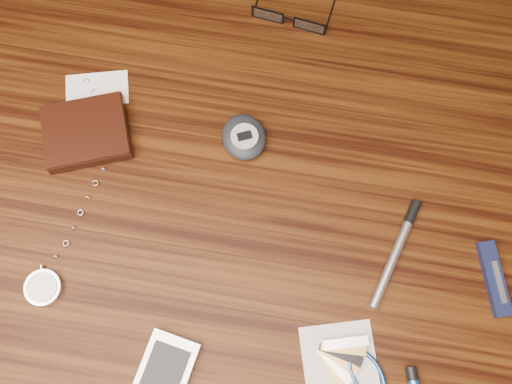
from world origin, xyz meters
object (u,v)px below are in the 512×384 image
Objects in this scene: desk at (199,203)px; pda_phone at (161,382)px; eyeglasses at (290,17)px; pocket_watch at (46,280)px; pedometer at (244,137)px; pocket_knife at (494,279)px; wallet_and_card at (86,131)px; notepad_keys at (353,368)px; silver_pen at (399,245)px.

pda_phone is (0.01, -0.25, 0.11)m from desk.
eyeglasses is 1.04× the size of pda_phone.
pedometer is at bearing 46.98° from pocket_watch.
desk is at bearing -129.35° from pedometer.
pocket_knife is (0.39, 0.19, -0.00)m from pda_phone.
desk is at bearing 171.50° from pocket_knife.
desk is 6.00× the size of wallet_and_card.
eyeglasses reaches higher than pocket_knife.
desk is 0.33m from notepad_keys.
pocket_watch is at bearing -170.21° from pocket_knife.
wallet_and_card reaches higher than pda_phone.
silver_pen is at bearing 169.34° from pocket_knife.
notepad_keys is at bearing 13.55° from pda_phone.
pocket_knife reaches higher than desk.
pocket_knife is (0.40, -0.06, 0.11)m from desk.
eyeglasses is at bearing 42.05° from wallet_and_card.
eyeglasses is 1.29× the size of pocket_knife.
eyeglasses is 0.84× the size of silver_pen.
wallet_and_card reaches higher than pocket_watch.
eyeglasses is at bearing 107.92° from notepad_keys.
notepad_keys is at bearing -31.67° from wallet_and_card.
notepad_keys is at bearing -39.30° from desk.
silver_pen is (0.22, -0.11, -0.01)m from pedometer.
wallet_and_card is (-0.15, 0.04, 0.11)m from desk.
pocket_watch is at bearing 150.60° from pda_phone.
pda_phone is at bearing -141.01° from silver_pen.
notepad_keys is 1.32× the size of pocket_knife.
wallet_and_card is 1.39× the size of pda_phone.
pocket_watch is 2.47× the size of notepad_keys.
desk is 7.85× the size of notepad_keys.
wallet_and_card is at bearing 148.33° from notepad_keys.
desk is 0.24m from pocket_watch.
pedometer is 0.32m from notepad_keys.
wallet_and_card is 0.20m from pocket_watch.
wallet_and_card is 0.56m from pocket_knife.
pedometer is 0.67× the size of notepad_keys.
pedometer reaches higher than pocket_knife.
pocket_knife is at bearing -46.16° from eyeglasses.
pocket_watch is at bearing -134.58° from desk.
pda_phone is 0.81× the size of silver_pen.
eyeglasses reaches higher than pda_phone.
pda_phone is 0.32m from pedometer.
wallet_and_card is at bearing 169.27° from silver_pen.
notepad_keys is at bearing -5.91° from pocket_watch.
silver_pen is at bearing -57.97° from eyeglasses.
pda_phone is 0.94× the size of notepad_keys.
pedometer is at bearing 82.26° from pda_phone.
pocket_watch is 0.39m from notepad_keys.
pocket_knife is (0.55, -0.10, -0.01)m from wallet_and_card.
eyeglasses is at bearing 122.03° from silver_pen.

